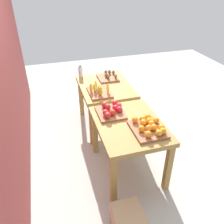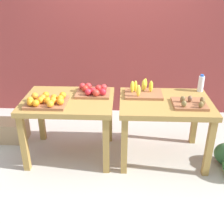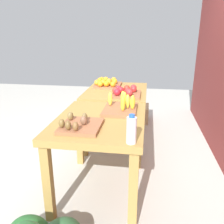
{
  "view_description": "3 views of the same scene",
  "coord_description": "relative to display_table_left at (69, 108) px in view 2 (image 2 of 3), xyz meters",
  "views": [
    {
      "loc": [
        -2.75,
        0.88,
        2.38
      ],
      "look_at": [
        0.02,
        0.05,
        0.58
      ],
      "focal_mm": 37.39,
      "sensor_mm": 36.0,
      "label": 1
    },
    {
      "loc": [
        0.08,
        -2.87,
        2.0
      ],
      "look_at": [
        -0.05,
        -0.01,
        0.6
      ],
      "focal_mm": 43.85,
      "sensor_mm": 36.0,
      "label": 2
    },
    {
      "loc": [
        2.55,
        0.41,
        1.5
      ],
      "look_at": [
        -0.09,
        0.01,
        0.6
      ],
      "focal_mm": 38.32,
      "sensor_mm": 36.0,
      "label": 3
    }
  ],
  "objects": [
    {
      "name": "ground_plane",
      "position": [
        0.56,
        0.0,
        -0.64
      ],
      "size": [
        8.0,
        8.0,
        0.0
      ],
      "primitive_type": "plane",
      "color": "#B6B5AC"
    },
    {
      "name": "back_wall",
      "position": [
        0.56,
        1.35,
        0.86
      ],
      "size": [
        4.4,
        0.12,
        3.0
      ],
      "primitive_type": "cube",
      "color": "maroon",
      "rests_on": "ground_plane"
    },
    {
      "name": "display_table_left",
      "position": [
        0.0,
        0.0,
        0.0
      ],
      "size": [
        1.04,
        0.8,
        0.76
      ],
      "color": "olive",
      "rests_on": "ground_plane"
    },
    {
      "name": "display_table_right",
      "position": [
        1.12,
        0.0,
        0.0
      ],
      "size": [
        1.04,
        0.8,
        0.76
      ],
      "color": "olive",
      "rests_on": "ground_plane"
    },
    {
      "name": "orange_bin",
      "position": [
        -0.2,
        -0.17,
        0.16
      ],
      "size": [
        0.44,
        0.38,
        0.11
      ],
      "color": "#965C3B",
      "rests_on": "display_table_left"
    },
    {
      "name": "apple_bin",
      "position": [
        0.28,
        0.15,
        0.16
      ],
      "size": [
        0.4,
        0.35,
        0.11
      ],
      "color": "#965C3B",
      "rests_on": "display_table_left"
    },
    {
      "name": "banana_crate",
      "position": [
        0.87,
        0.16,
        0.15
      ],
      "size": [
        0.44,
        0.32,
        0.17
      ],
      "color": "#965C3B",
      "rests_on": "display_table_right"
    },
    {
      "name": "kiwi_bin",
      "position": [
        1.37,
        -0.12,
        0.14
      ],
      "size": [
        0.36,
        0.32,
        0.1
      ],
      "color": "#965C3B",
      "rests_on": "display_table_right"
    },
    {
      "name": "water_bottle",
      "position": [
        1.58,
        0.31,
        0.21
      ],
      "size": [
        0.07,
        0.07,
        0.21
      ],
      "color": "silver",
      "rests_on": "display_table_right"
    },
    {
      "name": "cardboard_produce_box",
      "position": [
        -0.87,
        0.3,
        -0.5
      ],
      "size": [
        0.4,
        0.3,
        0.28
      ],
      "primitive_type": "cube",
      "color": "tan",
      "rests_on": "ground_plane"
    }
  ]
}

